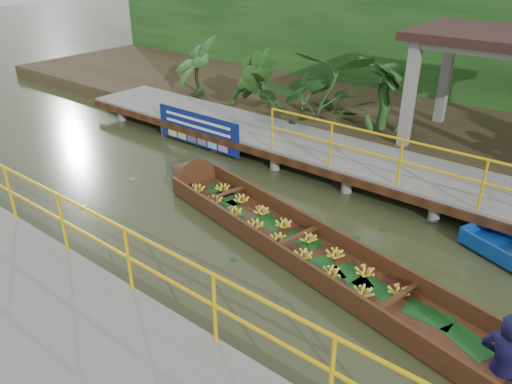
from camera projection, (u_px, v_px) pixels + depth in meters
The scene contains 8 objects.
ground at pixel (234, 225), 9.87m from camera, with size 80.00×80.00×0.00m, color #2C3319.
land_strip at pixel (397, 120), 14.98m from camera, with size 30.00×8.00×0.45m, color #2F2717.
far_dock at pixel (327, 152), 12.03m from camera, with size 16.00×2.06×1.66m.
near_dock at pixel (73, 363), 6.25m from camera, with size 18.00×2.40×1.73m.
foliage_backdrop at pixel (438, 47), 15.92m from camera, with size 30.00×0.80×4.00m, color #183F14.
vendor_boat at pixel (354, 272), 8.05m from camera, with size 10.95×3.32×2.32m.
blue_banner at pixel (198, 129), 13.25m from camera, with size 2.89×0.04×0.90m.
tropical_plants at pixel (369, 95), 12.85m from camera, with size 14.65×1.65×2.07m.
Camera 1 is at (5.68, -6.35, 5.04)m, focal length 35.00 mm.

